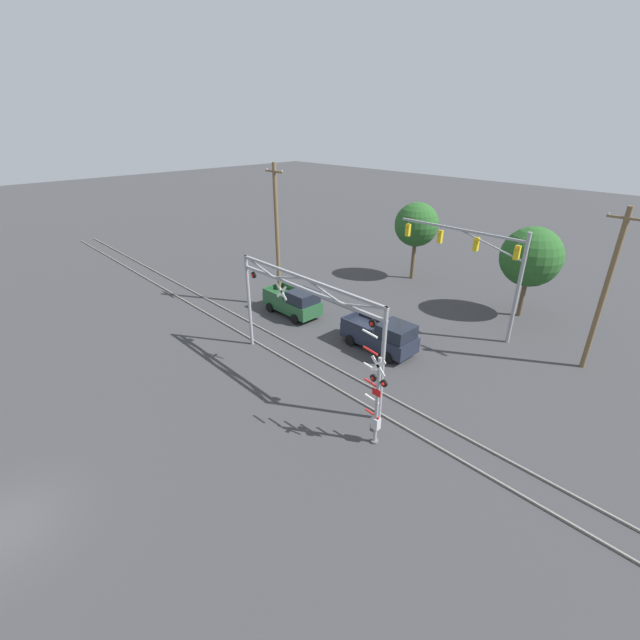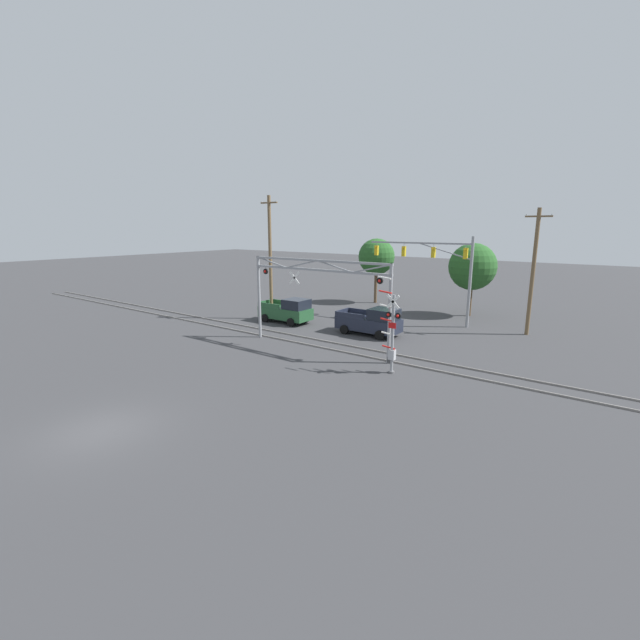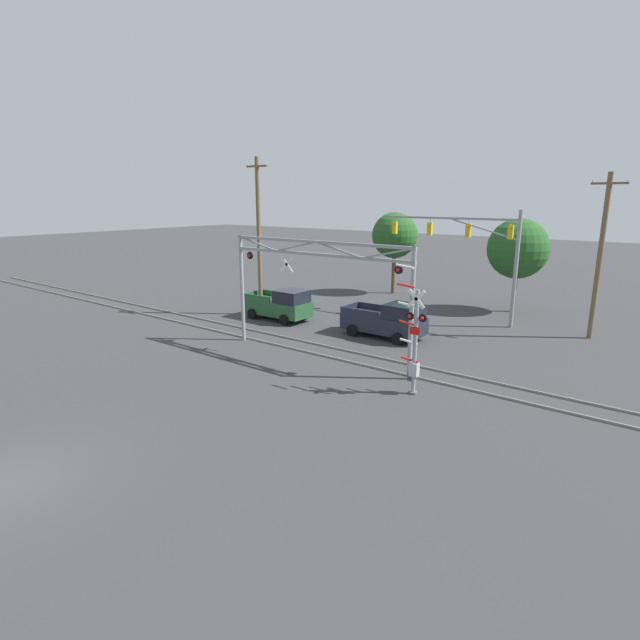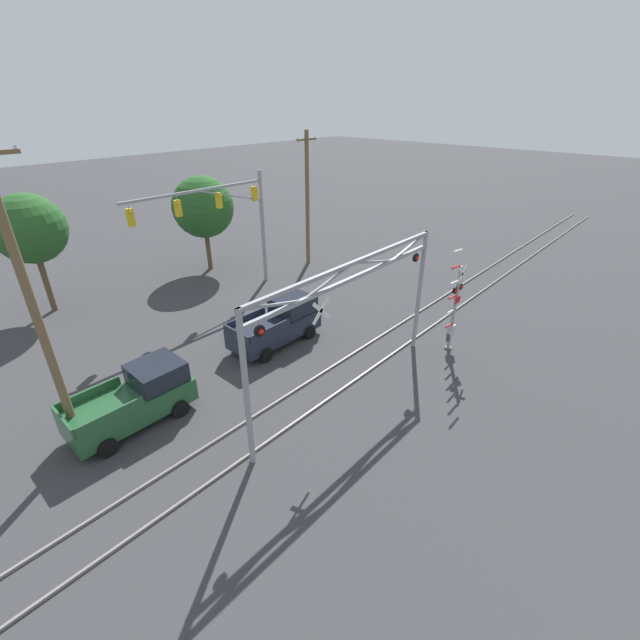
# 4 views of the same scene
# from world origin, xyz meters

# --- Properties ---
(ground_plane) EXTENTS (200.00, 200.00, 0.00)m
(ground_plane) POSITION_xyz_m (0.00, 0.00, 0.00)
(ground_plane) COLOR #38383A
(rail_track_near) EXTENTS (80.00, 0.08, 0.10)m
(rail_track_near) POSITION_xyz_m (0.00, 14.70, 0.05)
(rail_track_near) COLOR gray
(rail_track_near) RESTS_ON ground_plane
(rail_track_far) EXTENTS (80.00, 0.08, 0.10)m
(rail_track_far) POSITION_xyz_m (0.00, 16.14, 0.05)
(rail_track_far) COLOR gray
(rail_track_far) RESTS_ON ground_plane
(crossing_gantry) EXTENTS (10.58, 0.26, 5.87)m
(crossing_gantry) POSITION_xyz_m (-0.02, 14.42, 4.25)
(crossing_gantry) COLOR gray
(crossing_gantry) RESTS_ON ground_plane
(crossing_signal_mast) EXTENTS (1.43, 0.35, 5.31)m
(crossing_signal_mast) POSITION_xyz_m (6.06, 12.99, 2.12)
(crossing_signal_mast) COLOR gray
(crossing_signal_mast) RESTS_ON ground_plane
(traffic_signal_span) EXTENTS (9.00, 0.39, 7.17)m
(traffic_signal_span) POSITION_xyz_m (3.64, 26.50, 4.97)
(traffic_signal_span) COLOR gray
(traffic_signal_span) RESTS_ON ground_plane
(pickup_truck_lead) EXTENTS (4.79, 2.18, 2.08)m
(pickup_truck_lead) POSITION_xyz_m (1.02, 19.78, 1.01)
(pickup_truck_lead) COLOR #1E2333
(pickup_truck_lead) RESTS_ON ground_plane
(pickup_truck_following) EXTENTS (4.57, 2.18, 2.08)m
(pickup_truck_following) POSITION_xyz_m (-6.74, 19.31, 1.01)
(pickup_truck_following) COLOR #23512D
(pickup_truck_following) RESTS_ON ground_plane
(utility_pole_left) EXTENTS (1.80, 0.28, 10.44)m
(utility_pole_left) POSITION_xyz_m (-8.87, 19.68, 5.37)
(utility_pole_left) COLOR brown
(utility_pole_left) RESTS_ON ground_plane
(utility_pole_right) EXTENTS (1.80, 0.28, 9.21)m
(utility_pole_right) POSITION_xyz_m (10.37, 26.70, 4.75)
(utility_pole_right) COLOR brown
(utility_pole_right) RESTS_ON ground_plane
(background_tree_beyond_span) EXTENTS (3.75, 3.75, 6.72)m
(background_tree_beyond_span) POSITION_xyz_m (-5.47, 32.16, 4.83)
(background_tree_beyond_span) COLOR brown
(background_tree_beyond_span) RESTS_ON ground_plane
(background_tree_far_left_verge) EXTENTS (4.15, 4.15, 6.51)m
(background_tree_far_left_verge) POSITION_xyz_m (4.72, 31.14, 4.43)
(background_tree_far_left_verge) COLOR brown
(background_tree_far_left_verge) RESTS_ON ground_plane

